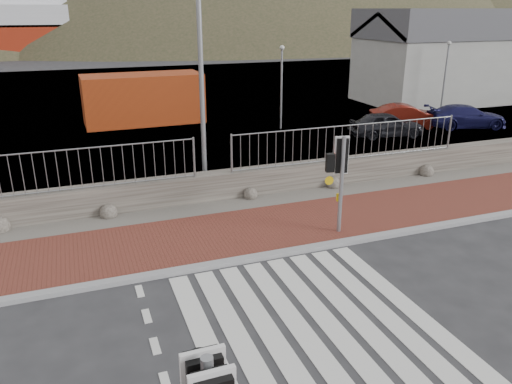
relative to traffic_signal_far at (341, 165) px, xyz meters
name	(u,v)px	position (x,y,z in m)	size (l,w,h in m)	color
ground	(315,327)	(-2.48, -3.64, -1.97)	(220.00, 220.00, 0.00)	#28282B
sidewalk_far	(241,233)	(-2.48, 0.86, -1.93)	(40.00, 3.00, 0.08)	brown
kerb_far	(260,257)	(-2.48, -0.64, -1.92)	(40.00, 0.25, 0.12)	gray
zebra_crossing	(315,327)	(-2.48, -3.64, -1.96)	(4.62, 5.60, 0.01)	silver
gravel_strip	(220,208)	(-2.48, 2.86, -1.94)	(40.00, 1.50, 0.06)	#59544C
stone_wall	(213,187)	(-2.48, 3.66, -1.52)	(40.00, 0.60, 0.90)	#49433C
railing	(213,146)	(-2.48, 3.51, -0.15)	(18.07, 0.07, 1.22)	gray
quay	(132,98)	(-2.48, 24.26, -1.97)	(120.00, 40.00, 0.50)	#4C4C4F
water	(98,56)	(-2.48, 59.26, -1.97)	(220.00, 50.00, 0.05)	#3F4C54
harbor_building	(455,55)	(17.52, 16.26, 0.96)	(12.20, 6.20, 5.80)	#9E9E99
hills_backdrop	(138,166)	(4.26, 84.26, -25.02)	(254.00, 90.00, 100.00)	#2F331F
traffic_signal_far	(341,165)	(0.00, 0.00, 0.00)	(0.67, 0.30, 2.72)	gray
streetlight	(205,36)	(-2.38, 4.41, 3.03)	(1.82, 0.79, 8.89)	gray
shipping_container	(143,99)	(-2.79, 16.15, -0.69)	(6.15, 2.56, 2.56)	#A13711
car_a	(386,125)	(7.56, 8.94, -1.37)	(1.40, 3.49, 1.19)	black
car_b	(406,116)	(9.67, 10.30, -1.38)	(1.25, 3.60, 1.19)	#5D140D
car_c	(466,116)	(12.52, 9.17, -1.38)	(1.64, 4.04, 1.17)	#171646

